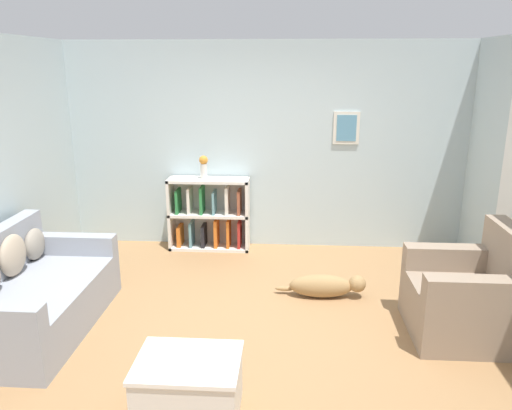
{
  "coord_description": "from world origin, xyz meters",
  "views": [
    {
      "loc": [
        0.3,
        -4.05,
        2.32
      ],
      "look_at": [
        0.0,
        0.4,
        1.05
      ],
      "focal_mm": 35.0,
      "sensor_mm": 36.0,
      "label": 1
    }
  ],
  "objects_px": {
    "bookshelf": "(210,215)",
    "recliner_chair": "(470,297)",
    "coffee_table": "(189,386)",
    "vase": "(204,166)",
    "couch": "(28,296)",
    "dog": "(325,286)"
  },
  "relations": [
    {
      "from": "couch",
      "to": "coffee_table",
      "type": "distance_m",
      "value": 1.97
    },
    {
      "from": "recliner_chair",
      "to": "dog",
      "type": "height_order",
      "value": "recliner_chair"
    },
    {
      "from": "recliner_chair",
      "to": "vase",
      "type": "xyz_separation_m",
      "value": [
        -2.66,
        1.98,
        0.73
      ]
    },
    {
      "from": "bookshelf",
      "to": "dog",
      "type": "distance_m",
      "value": 1.97
    },
    {
      "from": "couch",
      "to": "recliner_chair",
      "type": "bearing_deg",
      "value": 2.39
    },
    {
      "from": "coffee_table",
      "to": "dog",
      "type": "relative_size",
      "value": 0.75
    },
    {
      "from": "coffee_table",
      "to": "dog",
      "type": "distance_m",
      "value": 2.14
    },
    {
      "from": "recliner_chair",
      "to": "dog",
      "type": "xyz_separation_m",
      "value": [
        -1.2,
        0.64,
        -0.23
      ]
    },
    {
      "from": "bookshelf",
      "to": "vase",
      "type": "height_order",
      "value": "vase"
    },
    {
      "from": "bookshelf",
      "to": "coffee_table",
      "type": "xyz_separation_m",
      "value": [
        0.36,
        -3.22,
        -0.21
      ]
    },
    {
      "from": "bookshelf",
      "to": "recliner_chair",
      "type": "relative_size",
      "value": 1.05
    },
    {
      "from": "recliner_chair",
      "to": "bookshelf",
      "type": "bearing_deg",
      "value": 142.48
    },
    {
      "from": "couch",
      "to": "vase",
      "type": "bearing_deg",
      "value": 59.78
    },
    {
      "from": "coffee_table",
      "to": "vase",
      "type": "relative_size",
      "value": 2.39
    },
    {
      "from": "vase",
      "to": "couch",
      "type": "bearing_deg",
      "value": -120.22
    },
    {
      "from": "bookshelf",
      "to": "vase",
      "type": "relative_size",
      "value": 3.5
    },
    {
      "from": "bookshelf",
      "to": "coffee_table",
      "type": "relative_size",
      "value": 1.47
    },
    {
      "from": "vase",
      "to": "bookshelf",
      "type": "bearing_deg",
      "value": 19.57
    },
    {
      "from": "couch",
      "to": "bookshelf",
      "type": "distance_m",
      "value": 2.53
    },
    {
      "from": "dog",
      "to": "vase",
      "type": "relative_size",
      "value": 3.17
    },
    {
      "from": "bookshelf",
      "to": "recliner_chair",
      "type": "bearing_deg",
      "value": -37.52
    },
    {
      "from": "coffee_table",
      "to": "vase",
      "type": "xyz_separation_m",
      "value": [
        -0.42,
        3.2,
        0.86
      ]
    }
  ]
}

